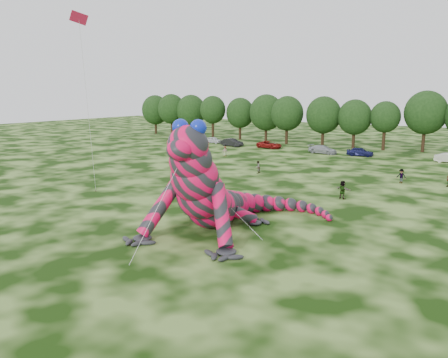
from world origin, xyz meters
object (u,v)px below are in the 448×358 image
car_1 (232,142)px  car_3 (323,149)px  tree_3 (213,117)px  spectator_5 (343,190)px  tree_7 (323,121)px  tree_8 (354,124)px  spectator_1 (258,167)px  tree_4 (240,119)px  car_4 (360,152)px  car_0 (213,140)px  tree_0 (155,114)px  tree_1 (172,115)px  tree_5 (266,118)px  spectator_4 (225,151)px  tree_10 (425,122)px  flying_kite (80,33)px  tree_6 (287,120)px  tree_2 (191,116)px  tree_9 (385,126)px  spectator_2 (401,176)px  inflatable_gecko (216,172)px  spectator_0 (204,170)px  car_2 (269,145)px

car_1 → car_3: size_ratio=0.92×
tree_3 → spectator_5: bearing=-42.9°
tree_7 → car_3: 11.14m
tree_8 → spectator_1: size_ratio=5.64×
tree_4 → car_4: (29.44, -11.13, -3.81)m
tree_3 → car_3: bearing=-18.8°
car_0 → car_4: bearing=-89.3°
spectator_1 → spectator_5: bearing=69.0°
tree_0 → tree_1: 6.32m
tree_5 → tree_0: bearing=178.5°
spectator_4 → tree_10: bearing=13.4°
flying_kite → spectator_4: 36.13m
tree_6 → spectator_5: bearing=-58.1°
car_1 → car_0: bearing=71.7°
tree_2 → tree_7: size_ratio=1.02×
tree_9 → spectator_2: size_ratio=5.32×
tree_4 → spectator_4: size_ratio=5.75×
tree_3 → spectator_4: (17.09, -21.38, -3.93)m
tree_5 → tree_4: bearing=177.6°
tree_0 → car_4: tree_0 is taller
inflatable_gecko → spectator_0: 19.81m
tree_1 → tree_3: size_ratio=1.04×
car_4 → spectator_5: (6.91, -29.95, 0.18)m
tree_10 → spectator_0: bearing=-114.8°
tree_2 → tree_4: 13.38m
car_4 → tree_9: bearing=-11.7°
spectator_1 → spectator_5: 15.41m
car_1 → tree_5: bearing=-3.0°
inflatable_gecko → car_0: inflatable_gecko is taller
car_0 → spectator_1: spectator_1 is taller
tree_7 → tree_8: 5.87m
tree_4 → spectator_2: (39.54, -30.07, -3.71)m
car_4 → spectator_2: bearing=-156.2°
spectator_1 → spectator_4: (-11.86, 10.56, -0.01)m
tree_4 → tree_1: bearing=-178.0°
tree_1 → tree_3: bearing=-4.5°
tree_7 → car_1: (-14.52, -9.49, -3.99)m
tree_8 → spectator_1: (-2.55, -31.86, -3.68)m
tree_0 → tree_8: bearing=-2.6°
tree_5 → tree_6: (5.57, -1.75, -0.15)m
car_2 → car_3: size_ratio=0.99×
tree_6 → tree_1: bearing=177.5°
car_1 → spectator_5: bearing=-128.9°
tree_1 → tree_3: (12.64, -0.98, -0.18)m
tree_2 → tree_9: tree_2 is taller
tree_1 → flying_kite: bearing=-56.8°
car_1 → car_4: size_ratio=1.08×
tree_5 → car_1: bearing=-97.6°
tree_3 → flying_kite: bearing=-66.7°
tree_1 → spectator_5: size_ratio=5.49×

